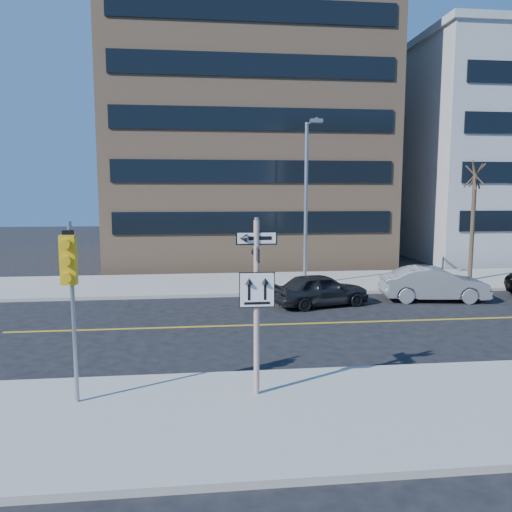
{
  "coord_description": "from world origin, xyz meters",
  "views": [
    {
      "loc": [
        -1.24,
        -13.44,
        4.75
      ],
      "look_at": [
        0.72,
        4.0,
        2.52
      ],
      "focal_mm": 35.0,
      "sensor_mm": 36.0,
      "label": 1
    }
  ],
  "objects": [
    {
      "name": "parked_car_a",
      "position": [
        3.78,
        6.8,
        0.7
      ],
      "size": [
        2.62,
        4.36,
        1.39
      ],
      "primitive_type": "imported",
      "rotation": [
        0.0,
        0.0,
        1.83
      ],
      "color": "black",
      "rests_on": "ground"
    },
    {
      "name": "street_tree_west",
      "position": [
        13.0,
        11.3,
        5.52
      ],
      "size": [
        1.8,
        1.8,
        6.35
      ],
      "color": "#32281E",
      "rests_on": "far_sidewalk"
    },
    {
      "name": "streetlight_a",
      "position": [
        4.0,
        10.76,
        4.76
      ],
      "size": [
        0.55,
        2.25,
        8.0
      ],
      "color": "gray",
      "rests_on": "far_sidewalk"
    },
    {
      "name": "sign_pole",
      "position": [
        0.0,
        -2.51,
        2.44
      ],
      "size": [
        0.92,
        0.92,
        4.06
      ],
      "color": "silver",
      "rests_on": "near_sidewalk"
    },
    {
      "name": "parked_car_b",
      "position": [
        9.0,
        7.24,
        0.75
      ],
      "size": [
        2.21,
        4.74,
        1.51
      ],
      "primitive_type": "imported",
      "rotation": [
        0.0,
        0.0,
        1.43
      ],
      "color": "gray",
      "rests_on": "ground"
    },
    {
      "name": "traffic_signal",
      "position": [
        -4.0,
        -2.66,
        3.03
      ],
      "size": [
        0.32,
        0.45,
        4.0
      ],
      "color": "gray",
      "rests_on": "near_sidewalk"
    },
    {
      "name": "ground",
      "position": [
        0.0,
        0.0,
        0.0
      ],
      "size": [
        120.0,
        120.0,
        0.0
      ],
      "primitive_type": "plane",
      "color": "black",
      "rests_on": "ground"
    },
    {
      "name": "building_brick",
      "position": [
        2.0,
        25.0,
        9.0
      ],
      "size": [
        18.0,
        18.0,
        18.0
      ],
      "primitive_type": "cube",
      "color": "tan",
      "rests_on": "ground"
    }
  ]
}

